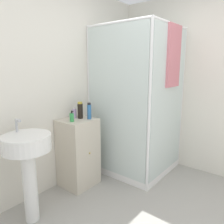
% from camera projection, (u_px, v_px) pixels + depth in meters
% --- Properties ---
extents(wall_back, '(6.40, 0.06, 2.50)m').
position_uv_depth(wall_back, '(45.00, 89.00, 2.55)').
color(wall_back, silver).
rests_on(wall_back, ground_plane).
extents(shower_enclosure, '(1.00, 1.03, 2.05)m').
position_uv_depth(shower_enclosure, '(139.00, 135.00, 3.17)').
color(shower_enclosure, white).
rests_on(shower_enclosure, ground_plane).
extents(vanity_cabinet, '(0.42, 0.41, 0.87)m').
position_uv_depth(vanity_cabinet, '(78.00, 152.00, 2.79)').
color(vanity_cabinet, beige).
rests_on(vanity_cabinet, ground_plane).
extents(sink, '(0.45, 0.45, 1.02)m').
position_uv_depth(sink, '(28.00, 156.00, 2.07)').
color(sink, white).
rests_on(sink, ground_plane).
extents(soap_dispenser, '(0.05, 0.05, 0.13)m').
position_uv_depth(soap_dispenser, '(72.00, 117.00, 2.59)').
color(soap_dispenser, green).
rests_on(soap_dispenser, vanity_cabinet).
extents(shampoo_bottle_tall_black, '(0.07, 0.07, 0.21)m').
position_uv_depth(shampoo_bottle_tall_black, '(80.00, 110.00, 2.74)').
color(shampoo_bottle_tall_black, black).
rests_on(shampoo_bottle_tall_black, vanity_cabinet).
extents(shampoo_bottle_blue, '(0.05, 0.05, 0.21)m').
position_uv_depth(shampoo_bottle_blue, '(89.00, 111.00, 2.71)').
color(shampoo_bottle_blue, '#2D66A3').
rests_on(shampoo_bottle_blue, vanity_cabinet).
extents(lotion_bottle_white, '(0.05, 0.05, 0.15)m').
position_uv_depth(lotion_bottle_white, '(74.00, 113.00, 2.77)').
color(lotion_bottle_white, '#B299C6').
rests_on(lotion_bottle_white, vanity_cabinet).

